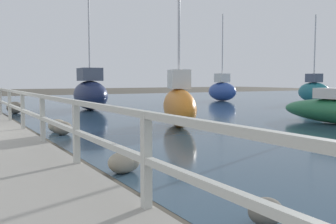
% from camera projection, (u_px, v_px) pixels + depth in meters
% --- Properties ---
extents(railing, '(0.10, 32.50, 1.09)m').
position_uv_depth(railing, '(22.00, 104.00, 11.37)').
color(railing, beige).
rests_on(railing, dock_walkway).
extents(boulder_mid_strip, '(0.53, 0.47, 0.39)m').
position_uv_depth(boulder_mid_strip, '(126.00, 161.00, 7.03)').
color(boulder_mid_strip, gray).
rests_on(boulder_mid_strip, ground).
extents(boulder_upstream, '(0.42, 0.38, 0.32)m').
position_uv_depth(boulder_upstream, '(266.00, 211.00, 4.47)').
color(boulder_upstream, '#666056').
rests_on(boulder_upstream, ground).
extents(boulder_far_strip, '(0.78, 0.70, 0.58)m').
position_uv_depth(boulder_far_strip, '(15.00, 108.00, 19.12)').
color(boulder_far_strip, slate).
rests_on(boulder_far_strip, ground).
extents(boulder_downstream, '(0.55, 0.50, 0.42)m').
position_uv_depth(boulder_downstream, '(57.00, 126.00, 12.34)').
color(boulder_downstream, gray).
rests_on(boulder_downstream, ground).
extents(boulder_water_edge, '(0.54, 0.48, 0.40)m').
position_uv_depth(boulder_water_edge, '(63.00, 128.00, 11.77)').
color(boulder_water_edge, slate).
rests_on(boulder_water_edge, ground).
extents(boulder_near_dock, '(0.51, 0.46, 0.38)m').
position_uv_depth(boulder_near_dock, '(122.00, 163.00, 6.95)').
color(boulder_near_dock, gray).
rests_on(boulder_near_dock, ground).
extents(sailboat_orange, '(2.13, 3.82, 7.78)m').
position_uv_depth(sailboat_orange, '(179.00, 104.00, 13.71)').
color(sailboat_orange, orange).
rests_on(sailboat_orange, water_surface).
extents(sailboat_teal, '(1.78, 3.55, 6.27)m').
position_uv_depth(sailboat_teal, '(314.00, 91.00, 28.46)').
color(sailboat_teal, '#1E707A').
rests_on(sailboat_teal, water_surface).
extents(sailboat_navy, '(1.86, 4.44, 7.41)m').
position_uv_depth(sailboat_navy, '(90.00, 93.00, 21.53)').
color(sailboat_navy, '#192347').
rests_on(sailboat_navy, water_surface).
extents(sailboat_blue, '(1.37, 3.10, 6.64)m').
position_uv_depth(sailboat_blue, '(222.00, 90.00, 30.43)').
color(sailboat_blue, '#2D4C9E').
rests_on(sailboat_blue, water_surface).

